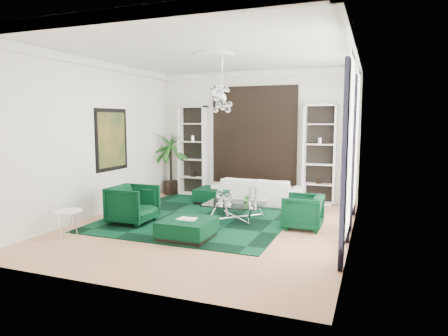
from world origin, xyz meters
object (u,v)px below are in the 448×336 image
at_px(armchair_left, 133,204).
at_px(ottoman_side, 215,196).
at_px(armchair_right, 303,212).
at_px(sofa, 258,191).
at_px(side_table, 69,224).
at_px(ottoman_front, 187,229).
at_px(palm, 171,154).
at_px(coffee_table, 236,211).

relative_size(armchair_left, ottoman_side, 0.99).
bearing_deg(armchair_right, sofa, -143.55).
bearing_deg(side_table, sofa, 58.81).
bearing_deg(side_table, armchair_left, 65.89).
xyz_separation_m(sofa, armchair_left, (-2.10, -3.10, 0.07)).
distance_m(armchair_left, side_table, 1.52).
bearing_deg(ottoman_side, ottoman_front, -77.05).
relative_size(armchair_right, ottoman_front, 0.83).
bearing_deg(armchair_right, side_table, -62.34).
height_order(armchair_right, ottoman_front, armchair_right).
bearing_deg(sofa, ottoman_side, 19.20).
bearing_deg(palm, sofa, -7.91).
distance_m(armchair_left, ottoman_front, 1.84).
bearing_deg(armchair_right, ottoman_side, -122.76).
relative_size(armchair_left, ottoman_front, 0.97).
relative_size(coffee_table, side_table, 2.40).
xyz_separation_m(armchair_right, ottoman_side, (-2.79, 1.80, -0.16)).
distance_m(armchair_right, ottoman_front, 2.56).
height_order(sofa, side_table, sofa).
bearing_deg(ottoman_side, armchair_left, -109.01).
relative_size(armchair_left, coffee_table, 0.73).
xyz_separation_m(armchair_left, palm, (-0.91, 3.52, 0.85)).
height_order(ottoman_front, palm, palm).
height_order(sofa, palm, palm).
xyz_separation_m(armchair_left, armchair_right, (3.72, 0.90, -0.06)).
distance_m(armchair_right, palm, 5.40).
distance_m(armchair_left, armchair_right, 3.83).
height_order(sofa, armchair_right, armchair_right).
relative_size(armchair_left, palm, 0.37).
xyz_separation_m(ottoman_front, side_table, (-2.32, -0.71, 0.07)).
bearing_deg(side_table, armchair_right, 27.66).
relative_size(sofa, armchair_left, 2.63).
bearing_deg(sofa, side_table, 58.81).
distance_m(sofa, palm, 3.17).
relative_size(ottoman_side, ottoman_front, 0.98).
height_order(sofa, ottoman_side, sofa).
distance_m(armchair_left, ottoman_side, 2.86).
height_order(coffee_table, side_table, side_table).
height_order(sofa, armchair_left, armchair_left).
xyz_separation_m(armchair_right, side_table, (-4.34, -2.27, -0.11)).
relative_size(ottoman_front, palm, 0.38).
distance_m(sofa, coffee_table, 2.07).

